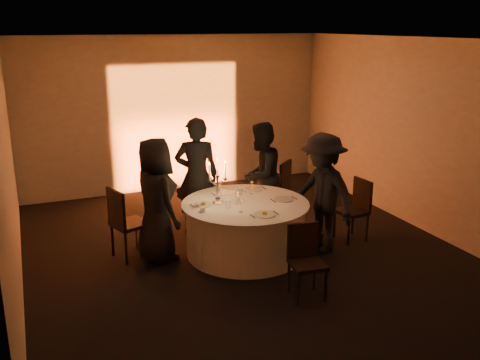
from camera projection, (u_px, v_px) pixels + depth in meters
name	position (u px, v px, depth m)	size (l,w,h in m)	color
floor	(245.00, 253.00, 7.73)	(7.00, 7.00, 0.00)	black
ceiling	(246.00, 39.00, 6.89)	(7.00, 7.00, 0.00)	silver
wall_back	(175.00, 114.00, 10.41)	(7.00, 7.00, 0.00)	#9E9B93
wall_front	(419.00, 247.00, 4.20)	(7.00, 7.00, 0.00)	#9E9B93
wall_left	(8.00, 175.00, 6.21)	(7.00, 7.00, 0.00)	#9E9B93
wall_right	(421.00, 135.00, 8.41)	(7.00, 7.00, 0.00)	#9E9B93
uplighter_fixture	(182.00, 189.00, 10.55)	(0.25, 0.12, 0.10)	black
banquet_table	(245.00, 228.00, 7.62)	(1.80, 1.80, 0.77)	black
chair_left	(124.00, 219.00, 7.40)	(0.57, 0.57, 1.03)	black
chair_back_left	(200.00, 199.00, 8.63)	(0.43, 0.44, 0.85)	black
chair_back_right	(279.00, 186.00, 8.95)	(0.62, 0.62, 1.01)	black
chair_right	(356.00, 206.00, 8.12)	(0.44, 0.44, 0.94)	black
chair_front	(305.00, 257.00, 6.42)	(0.44, 0.44, 0.90)	black
guest_left	(156.00, 200.00, 7.31)	(0.85, 0.55, 1.74)	black
guest_back_left	(197.00, 176.00, 8.26)	(0.67, 0.44, 1.85)	black
guest_back_right	(261.00, 175.00, 8.56)	(0.83, 0.65, 1.71)	black
guest_right	(322.00, 193.00, 7.61)	(1.12, 0.65, 1.74)	black
plate_left	(204.00, 204.00, 7.43)	(0.36, 0.27, 0.08)	white
plate_back_left	(224.00, 193.00, 7.93)	(0.36, 0.27, 0.01)	white
plate_back_right	(254.00, 189.00, 8.10)	(0.35, 0.27, 0.08)	white
plate_right	(284.00, 199.00, 7.64)	(0.36, 0.28, 0.01)	white
plate_front	(264.00, 214.00, 7.03)	(0.36, 0.29, 0.08)	white
coffee_cup	(203.00, 210.00, 7.14)	(0.11, 0.11, 0.07)	white
candelabra	(218.00, 188.00, 7.40)	(0.28, 0.14, 0.67)	white
wine_glass_a	(251.00, 185.00, 7.86)	(0.07, 0.07, 0.19)	silver
wine_glass_b	(237.00, 195.00, 7.41)	(0.07, 0.07, 0.19)	silver
wine_glass_c	(221.00, 193.00, 7.50)	(0.07, 0.07, 0.19)	silver
wine_glass_d	(241.00, 202.00, 7.10)	(0.07, 0.07, 0.19)	silver
wine_glass_e	(220.00, 186.00, 7.79)	(0.07, 0.07, 0.19)	silver
tumbler_a	(228.00, 205.00, 7.30)	(0.07, 0.07, 0.09)	silver
tumbler_b	(240.00, 192.00, 7.84)	(0.07, 0.07, 0.09)	silver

